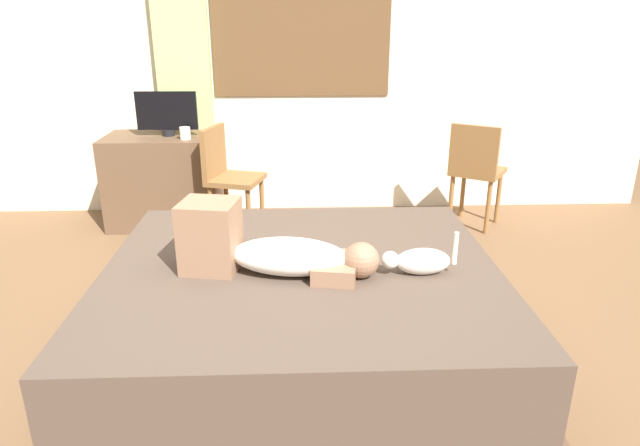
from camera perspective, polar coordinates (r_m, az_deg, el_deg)
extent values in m
plane|color=brown|center=(2.86, -3.90, -14.64)|extent=(16.00, 16.00, 0.00)
cube|color=beige|center=(4.89, -3.61, 18.13)|extent=(6.40, 0.12, 2.90)
cube|color=brown|center=(4.81, -1.95, 20.73)|extent=(1.46, 0.02, 1.32)
cube|color=white|center=(4.81, -1.95, 20.73)|extent=(1.38, 0.02, 1.24)
cube|color=brown|center=(2.94, -1.83, -11.86)|extent=(1.98, 1.80, 0.14)
cube|color=#4C3D33|center=(2.82, -1.88, -7.65)|extent=(1.92, 1.75, 0.35)
ellipsoid|color=silver|center=(2.64, -3.17, -3.43)|extent=(0.60, 0.35, 0.17)
sphere|color=#8C664C|center=(2.60, 4.23, -3.81)|extent=(0.17, 0.17, 0.17)
cube|color=#8C664C|center=(2.70, -11.16, -1.30)|extent=(0.30, 0.28, 0.34)
cube|color=#8C664C|center=(2.63, 1.59, -4.58)|extent=(0.24, 0.31, 0.08)
ellipsoid|color=silver|center=(2.68, 10.48, -3.88)|extent=(0.26, 0.11, 0.13)
sphere|color=silver|center=(2.64, 7.20, -3.77)|extent=(0.08, 0.08, 0.08)
cylinder|color=silver|center=(2.69, 13.69, -2.53)|extent=(0.02, 0.02, 0.16)
cube|color=brown|center=(4.78, -15.56, 4.25)|extent=(0.90, 0.56, 0.74)
cylinder|color=black|center=(4.68, -15.23, 8.92)|extent=(0.10, 0.10, 0.05)
cube|color=black|center=(4.65, -15.43, 11.03)|extent=(0.48, 0.04, 0.30)
cylinder|color=white|center=(4.51, -13.65, 8.93)|extent=(0.08, 0.08, 0.09)
cylinder|color=brown|center=(4.50, -5.95, 1.90)|extent=(0.04, 0.04, 0.44)
cylinder|color=brown|center=(4.23, -7.30, 0.63)|extent=(0.04, 0.04, 0.44)
cylinder|color=brown|center=(4.61, -9.52, 2.17)|extent=(0.04, 0.04, 0.44)
cylinder|color=brown|center=(4.35, -11.05, 0.94)|extent=(0.04, 0.04, 0.44)
cube|color=brown|center=(4.35, -8.62, 4.42)|extent=(0.47, 0.47, 0.04)
cube|color=brown|center=(4.36, -10.85, 7.19)|extent=(0.14, 0.38, 0.38)
cylinder|color=brown|center=(4.96, 14.41, 3.10)|extent=(0.04, 0.04, 0.44)
cylinder|color=brown|center=(4.88, 17.79, 2.49)|extent=(0.04, 0.04, 0.44)
cylinder|color=brown|center=(4.68, 13.26, 2.18)|extent=(0.04, 0.04, 0.44)
cylinder|color=brown|center=(4.60, 16.83, 1.52)|extent=(0.04, 0.04, 0.44)
cube|color=brown|center=(4.71, 15.85, 5.12)|extent=(0.53, 0.53, 0.04)
cube|color=brown|center=(4.50, 15.48, 7.23)|extent=(0.34, 0.25, 0.38)
cube|color=#ADCC75|center=(4.87, -13.83, 15.32)|extent=(0.44, 0.06, 2.51)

